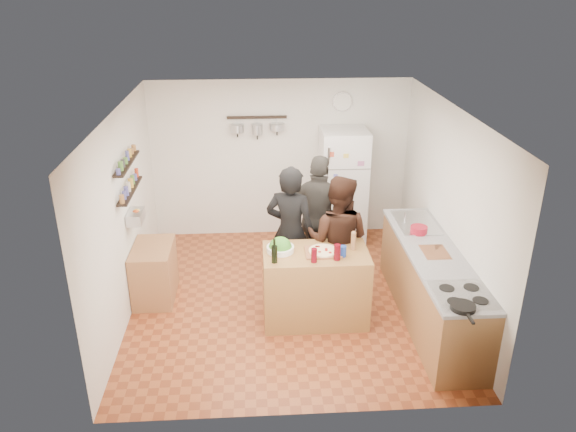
{
  "coord_description": "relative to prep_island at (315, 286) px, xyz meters",
  "views": [
    {
      "loc": [
        -0.4,
        -6.32,
        3.95
      ],
      "look_at": [
        0.0,
        0.1,
        1.15
      ],
      "focal_mm": 35.0,
      "sensor_mm": 36.0,
      "label": 1
    }
  ],
  "objects": [
    {
      "name": "salad_bowl",
      "position": [
        -0.42,
        0.05,
        0.49
      ],
      "size": [
        0.33,
        0.33,
        0.07
      ],
      "primitive_type": "cylinder",
      "color": "white",
      "rests_on": "prep_island"
    },
    {
      "name": "salt_canister",
      "position": [
        0.3,
        -0.12,
        0.52
      ],
      "size": [
        0.08,
        0.08,
        0.13
      ],
      "primitive_type": "cylinder",
      "color": "navy",
      "rests_on": "prep_island"
    },
    {
      "name": "counter_run",
      "position": [
        1.4,
        -0.11,
        -0.01
      ],
      "size": [
        0.63,
        2.63,
        0.9
      ],
      "primitive_type": "cube",
      "color": "#9E7042",
      "rests_on": "floor"
    },
    {
      "name": "red_bowl",
      "position": [
        1.35,
        0.43,
        0.51
      ],
      "size": [
        0.21,
        0.21,
        0.09
      ],
      "primitive_type": "cylinder",
      "color": "maroon",
      "rests_on": "counter_run"
    },
    {
      "name": "person_back",
      "position": [
        0.16,
        1.03,
        0.43
      ],
      "size": [
        1.12,
        0.78,
        1.77
      ],
      "primitive_type": "imported",
      "rotation": [
        0.0,
        0.0,
        2.76
      ],
      "color": "#302E2B",
      "rests_on": "floor"
    },
    {
      "name": "pot_rack",
      "position": [
        -0.65,
        2.44,
        1.49
      ],
      "size": [
        0.9,
        0.04,
        0.04
      ],
      "primitive_type": "cube",
      "color": "black",
      "rests_on": "back_wall"
    },
    {
      "name": "skillet",
      "position": [
        1.3,
        -1.32,
        0.49
      ],
      "size": [
        0.25,
        0.25,
        0.05
      ],
      "primitive_type": "cylinder",
      "color": "black",
      "rests_on": "stove_top"
    },
    {
      "name": "spice_shelf_lower",
      "position": [
        -2.23,
        0.64,
        1.04
      ],
      "size": [
        0.12,
        1.0,
        0.02
      ],
      "primitive_type": "cube",
      "color": "black",
      "rests_on": "left_wall"
    },
    {
      "name": "sink",
      "position": [
        1.4,
        0.74,
        0.46
      ],
      "size": [
        0.5,
        0.8,
        0.03
      ],
      "primitive_type": "cube",
      "color": "silver",
      "rests_on": "counter_run"
    },
    {
      "name": "fridge",
      "position": [
        0.65,
        2.19,
        0.45
      ],
      "size": [
        0.7,
        0.68,
        1.8
      ],
      "primitive_type": "cube",
      "color": "white",
      "rests_on": "floor"
    },
    {
      "name": "cutting_board",
      "position": [
        1.4,
        -0.1,
        0.46
      ],
      "size": [
        0.3,
        0.4,
        0.02
      ],
      "primitive_type": "cube",
      "color": "brown",
      "rests_on": "counter_run"
    },
    {
      "name": "spice_shelf_upper",
      "position": [
        -2.23,
        0.64,
        1.4
      ],
      "size": [
        0.12,
        1.0,
        0.02
      ],
      "primitive_type": "cube",
      "color": "black",
      "rests_on": "left_wall"
    },
    {
      "name": "wine_glass_far",
      "position": [
        0.22,
        -0.2,
        0.55
      ],
      "size": [
        0.08,
        0.08,
        0.19
      ],
      "primitive_type": "cylinder",
      "color": "#4F060F",
      "rests_on": "prep_island"
    },
    {
      "name": "pizza_board",
      "position": [
        0.08,
        -0.02,
        0.47
      ],
      "size": [
        0.42,
        0.34,
        0.02
      ],
      "primitive_type": "cube",
      "color": "brown",
      "rests_on": "prep_island"
    },
    {
      "name": "person_left",
      "position": [
        -0.26,
        0.62,
        0.43
      ],
      "size": [
        0.76,
        0.63,
        1.78
      ],
      "primitive_type": "imported",
      "rotation": [
        0.0,
        0.0,
        2.78
      ],
      "color": "black",
      "rests_on": "floor"
    },
    {
      "name": "stove_top",
      "position": [
        1.4,
        -1.06,
        0.46
      ],
      "size": [
        0.6,
        0.62,
        0.02
      ],
      "primitive_type": "cube",
      "color": "white",
      "rests_on": "counter_run"
    },
    {
      "name": "person_center",
      "position": [
        0.32,
        0.42,
        0.4
      ],
      "size": [
        1.01,
        0.91,
        1.71
      ],
      "primitive_type": "imported",
      "rotation": [
        0.0,
        0.0,
        2.76
      ],
      "color": "black",
      "rests_on": "floor"
    },
    {
      "name": "prep_island",
      "position": [
        0.0,
        0.0,
        0.0
      ],
      "size": [
        1.25,
        0.72,
        0.91
      ],
      "primitive_type": "cube",
      "color": "olive",
      "rests_on": "floor"
    },
    {
      "name": "pepper_mill",
      "position": [
        0.45,
        0.05,
        0.55
      ],
      "size": [
        0.06,
        0.06,
        0.19
      ],
      "primitive_type": "cylinder",
      "color": "#91643D",
      "rests_on": "prep_island"
    },
    {
      "name": "wine_bottle",
      "position": [
        -0.5,
        -0.22,
        0.56
      ],
      "size": [
        0.07,
        0.07,
        0.21
      ],
      "primitive_type": "cylinder",
      "color": "black",
      "rests_on": "prep_island"
    },
    {
      "name": "room_shell",
      "position": [
        -0.3,
        0.83,
        0.79
      ],
      "size": [
        4.2,
        4.2,
        4.2
      ],
      "color": "brown",
      "rests_on": "ground"
    },
    {
      "name": "produce_basket",
      "position": [
        -2.2,
        0.64,
        0.69
      ],
      "size": [
        0.18,
        0.35,
        0.14
      ],
      "primitive_type": "cube",
      "color": "silver",
      "rests_on": "left_wall"
    },
    {
      "name": "wall_clock",
      "position": [
        0.65,
        2.52,
        1.69
      ],
      "size": [
        0.3,
        0.03,
        0.3
      ],
      "primitive_type": "cylinder",
      "rotation": [
        1.57,
        0.0,
        0.0
      ],
      "color": "silver",
      "rests_on": "back_wall"
    },
    {
      "name": "side_table",
      "position": [
        -2.04,
        0.62,
        -0.09
      ],
      "size": [
        0.5,
        0.8,
        0.73
      ],
      "primitive_type": "cube",
      "color": "#A57445",
      "rests_on": "floor"
    },
    {
      "name": "pizza",
      "position": [
        0.08,
        -0.02,
        0.48
      ],
      "size": [
        0.34,
        0.34,
        0.02
      ],
      "primitive_type": "cylinder",
      "color": "beige",
      "rests_on": "pizza_board"
    },
    {
      "name": "wine_glass_near",
      "position": [
        -0.05,
        -0.24,
        0.54
      ],
      "size": [
        0.07,
        0.07,
        0.17
      ],
      "primitive_type": "cylinder",
      "color": "#520710",
      "rests_on": "prep_island"
    }
  ]
}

